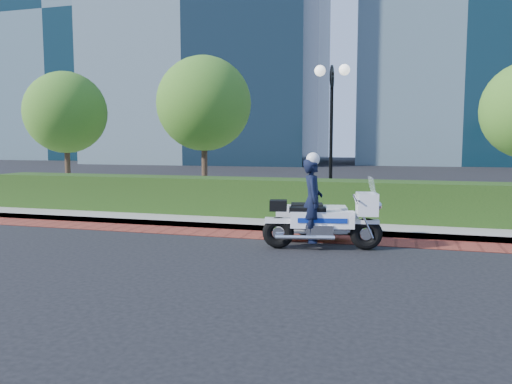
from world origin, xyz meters
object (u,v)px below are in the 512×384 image
(tree_a, at_px, (66,113))
(police_motorcycle, at_px, (317,214))
(tree_b, at_px, (204,104))
(lamppost, at_px, (331,114))

(tree_a, relative_size, police_motorcycle, 1.92)
(tree_b, bearing_deg, tree_a, 180.00)
(lamppost, bearing_deg, police_motorcycle, -85.87)
(lamppost, relative_size, tree_b, 0.86)
(lamppost, relative_size, police_motorcycle, 1.76)
(tree_b, relative_size, police_motorcycle, 2.05)
(tree_a, height_order, police_motorcycle, tree_a)
(lamppost, bearing_deg, tree_a, 172.59)
(tree_b, bearing_deg, police_motorcycle, -50.15)
(police_motorcycle, bearing_deg, tree_a, 139.54)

